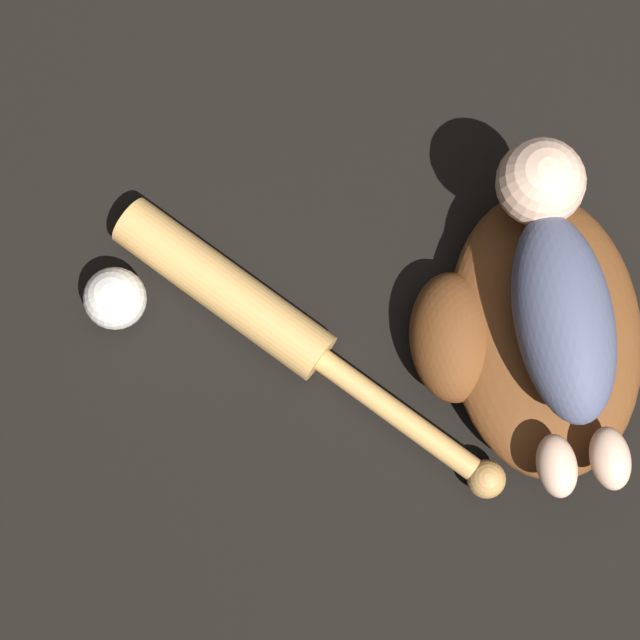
{
  "coord_description": "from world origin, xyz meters",
  "views": [
    {
      "loc": [
        -0.3,
        0.13,
        1.18
      ],
      "look_at": [
        -0.1,
        0.18,
        0.07
      ],
      "focal_mm": 60.0,
      "sensor_mm": 36.0,
      "label": 1
    }
  ],
  "objects_px": {
    "baseball_glove": "(529,334)",
    "baseball": "(115,298)",
    "baseball_bat": "(264,317)",
    "baby_figure": "(558,291)"
  },
  "relations": [
    {
      "from": "baseball_glove",
      "to": "baseball",
      "type": "height_order",
      "value": "baseball_glove"
    },
    {
      "from": "baseball_glove",
      "to": "baby_figure",
      "type": "bearing_deg",
      "value": -9.47
    },
    {
      "from": "baby_figure",
      "to": "baseball",
      "type": "relative_size",
      "value": 5.15
    },
    {
      "from": "baseball_glove",
      "to": "baseball",
      "type": "xyz_separation_m",
      "value": [
        -0.08,
        0.45,
        -0.01
      ]
    },
    {
      "from": "baseball_bat",
      "to": "baseball",
      "type": "xyz_separation_m",
      "value": [
        -0.02,
        0.16,
        0.01
      ]
    },
    {
      "from": "baseball_glove",
      "to": "baseball",
      "type": "distance_m",
      "value": 0.45
    },
    {
      "from": "baseball_bat",
      "to": "baseball_glove",
      "type": "bearing_deg",
      "value": -79.27
    },
    {
      "from": "baby_figure",
      "to": "baseball_glove",
      "type": "bearing_deg",
      "value": 170.53
    },
    {
      "from": "baseball_glove",
      "to": "baseball",
      "type": "bearing_deg",
      "value": 99.67
    },
    {
      "from": "baseball_glove",
      "to": "baby_figure",
      "type": "xyz_separation_m",
      "value": [
        0.03,
        -0.01,
        0.09
      ]
    }
  ]
}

